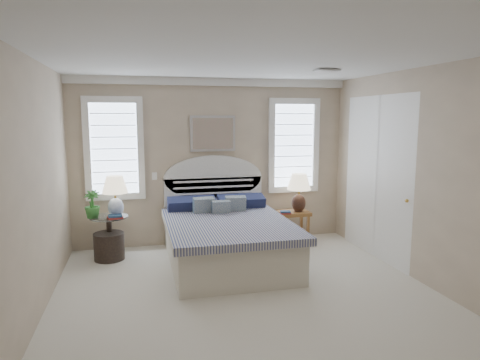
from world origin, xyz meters
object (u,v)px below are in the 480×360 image
at_px(side_table_left, 109,232).
at_px(lamp_right, 299,188).
at_px(bed, 226,236).
at_px(lamp_left, 115,192).
at_px(floor_pot, 109,246).
at_px(nightstand_right, 294,220).

xyz_separation_m(side_table_left, lamp_right, (3.02, 0.07, 0.53)).
xyz_separation_m(bed, lamp_right, (1.37, 0.67, 0.53)).
height_order(bed, lamp_left, bed).
xyz_separation_m(side_table_left, floor_pot, (-0.01, -0.10, -0.19)).
height_order(bed, side_table_left, bed).
distance_m(bed, side_table_left, 1.75).
height_order(side_table_left, lamp_left, lamp_left).
bearing_deg(nightstand_right, lamp_right, -19.01).
relative_size(side_table_left, nightstand_right, 1.19).
bearing_deg(lamp_left, bed, -19.90).
relative_size(side_table_left, lamp_right, 0.99).
bearing_deg(lamp_right, side_table_left, -178.60).
bearing_deg(side_table_left, floor_pot, -94.19).
xyz_separation_m(floor_pot, lamp_right, (3.03, 0.17, 0.72)).
bearing_deg(lamp_left, lamp_right, 2.12).
xyz_separation_m(bed, nightstand_right, (1.30, 0.69, 0.00)).
height_order(bed, floor_pot, bed).
distance_m(bed, lamp_left, 1.75).
relative_size(nightstand_right, lamp_left, 0.87).
bearing_deg(bed, floor_pot, 163.32).
height_order(floor_pot, lamp_left, lamp_left).
xyz_separation_m(nightstand_right, lamp_left, (-2.84, -0.13, 0.62)).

